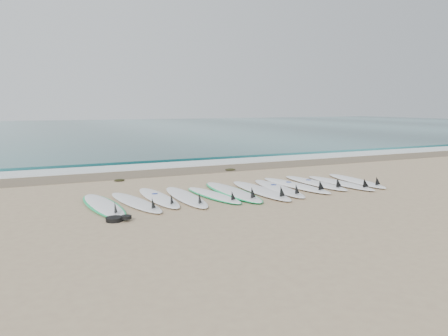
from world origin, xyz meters
name	(u,v)px	position (x,y,z in m)	size (l,w,h in m)	color
ground	(245,192)	(0.00, 0.00, 0.00)	(120.00, 120.00, 0.00)	tan
ocean	(78,129)	(0.00, 32.50, 0.01)	(120.00, 55.00, 0.03)	#215B5F
wet_sand_band	(187,170)	(0.00, 4.10, 0.01)	(120.00, 1.80, 0.01)	brown
foam_band	(174,165)	(0.00, 5.50, 0.02)	(120.00, 1.40, 0.04)	silver
wave_crest	(161,160)	(0.00, 7.00, 0.05)	(120.00, 1.00, 0.10)	#215B5F
surfboard_0	(103,205)	(-3.50, -0.16, 0.05)	(0.83, 2.69, 0.34)	white
surfboard_1	(136,202)	(-2.80, -0.19, 0.06)	(0.92, 2.55, 0.32)	white
surfboard_2	(159,197)	(-2.21, 0.07, 0.06)	(0.58, 2.55, 0.32)	white
surfboard_3	(186,197)	(-1.61, -0.13, 0.06)	(0.63, 2.64, 0.34)	white
surfboard_4	(214,195)	(-0.93, -0.16, 0.04)	(0.84, 2.36, 0.29)	white
surfboard_5	(233,192)	(-0.36, -0.03, 0.05)	(0.70, 2.87, 0.36)	silver
surfboard_6	(261,190)	(0.34, -0.22, 0.06)	(0.66, 2.85, 0.36)	white
surfboard_7	(279,188)	(0.91, -0.15, 0.06)	(0.83, 2.71, 0.34)	white
surfboard_8	(297,185)	(1.56, 0.01, 0.06)	(0.78, 2.74, 0.35)	white
surfboard_9	(316,183)	(2.25, 0.09, 0.06)	(0.60, 2.63, 0.33)	white
surfboard_10	(341,183)	(2.86, -0.22, 0.06)	(0.62, 2.60, 0.33)	white
surfboard_11	(357,181)	(3.51, -0.12, 0.06)	(0.79, 2.59, 0.33)	white
seaweed_near	(119,180)	(-2.49, 3.00, 0.03)	(0.31, 0.24, 0.06)	black
seaweed_far	(230,170)	(1.30, 3.48, 0.04)	(0.36, 0.28, 0.07)	black
leash_coil	(117,219)	(-3.47, -1.41, 0.05)	(0.46, 0.36, 0.11)	black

